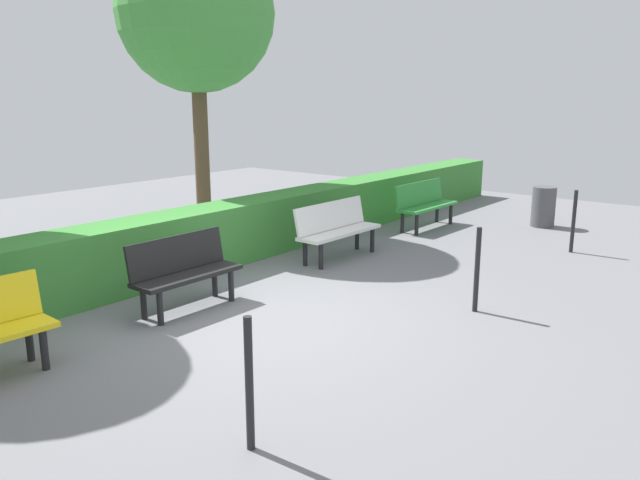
# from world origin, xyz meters

# --- Properties ---
(ground_plane) EXTENTS (21.07, 21.07, 0.00)m
(ground_plane) POSITION_xyz_m (0.00, 0.00, 0.00)
(ground_plane) COLOR slate
(bench_green) EXTENTS (1.58, 0.48, 0.86)m
(bench_green) POSITION_xyz_m (-5.49, -0.99, 0.48)
(bench_green) COLOR #2D8C38
(bench_green) RESTS_ON ground_plane
(bench_white) EXTENTS (1.60, 0.49, 0.86)m
(bench_white) POSITION_xyz_m (-2.69, -0.95, 0.48)
(bench_white) COLOR white
(bench_white) RESTS_ON ground_plane
(bench_black) EXTENTS (1.36, 0.47, 0.86)m
(bench_black) POSITION_xyz_m (0.27, -0.94, 0.48)
(bench_black) COLOR black
(bench_black) RESTS_ON ground_plane
(hedge_row) EXTENTS (17.07, 0.70, 0.88)m
(hedge_row) POSITION_xyz_m (-1.23, -2.11, 0.44)
(hedge_row) COLOR #387F33
(hedge_row) RESTS_ON ground_plane
(tree_near) EXTENTS (2.74, 2.74, 5.21)m
(tree_near) POSITION_xyz_m (-2.82, -4.12, 3.82)
(tree_near) COLOR brown
(tree_near) RESTS_ON ground_plane
(railing_post_near) EXTENTS (0.06, 0.06, 1.00)m
(railing_post_near) POSITION_xyz_m (-5.31, 1.78, 0.50)
(railing_post_near) COLOR black
(railing_post_near) RESTS_ON ground_plane
(railing_post_mid) EXTENTS (0.06, 0.06, 1.00)m
(railing_post_mid) POSITION_xyz_m (-1.76, 1.78, 0.50)
(railing_post_mid) COLOR black
(railing_post_mid) RESTS_ON ground_plane
(railing_post_far) EXTENTS (0.06, 0.06, 1.00)m
(railing_post_far) POSITION_xyz_m (1.93, 1.78, 0.50)
(railing_post_far) COLOR black
(railing_post_far) RESTS_ON ground_plane
(trash_bin) EXTENTS (0.44, 0.44, 0.76)m
(trash_bin) POSITION_xyz_m (-7.02, 0.72, 0.38)
(trash_bin) COLOR #4C4C51
(trash_bin) RESTS_ON ground_plane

